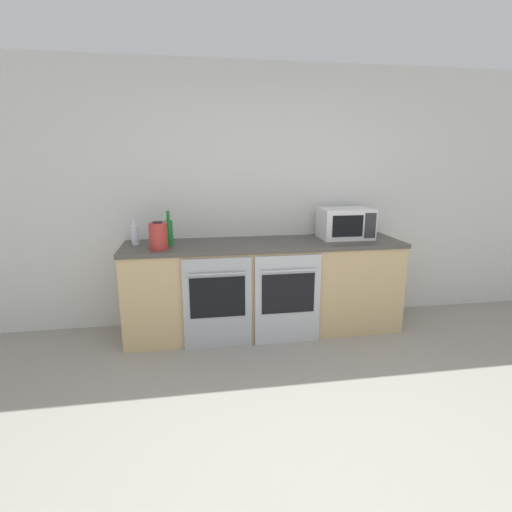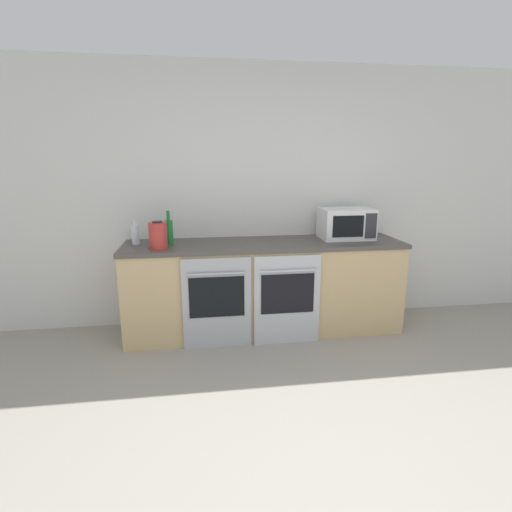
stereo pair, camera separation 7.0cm
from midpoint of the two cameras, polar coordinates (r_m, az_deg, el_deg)
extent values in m
plane|color=gray|center=(2.43, 11.56, -30.15)|extent=(16.00, 16.00, 0.00)
cube|color=silver|center=(4.14, 0.91, 8.39)|extent=(10.00, 0.06, 2.60)
cube|color=tan|center=(3.97, 1.69, -4.66)|extent=(2.66, 0.65, 0.86)
cube|color=#4C4742|center=(3.86, 1.74, 1.70)|extent=(2.68, 0.68, 0.04)
cube|color=#A8AAAF|center=(3.60, -5.04, -6.81)|extent=(0.61, 0.03, 0.84)
cube|color=black|center=(3.56, -5.05, -5.89)|extent=(0.49, 0.01, 0.37)
cylinder|color=#A8AAAF|center=(3.48, -5.10, -2.59)|extent=(0.50, 0.02, 0.02)
cube|color=#B7BABF|center=(3.69, 5.02, -6.30)|extent=(0.61, 0.03, 0.84)
cube|color=black|center=(3.65, 5.10, -5.40)|extent=(0.49, 0.01, 0.37)
cylinder|color=#B7BABF|center=(3.57, 5.26, -2.17)|extent=(0.50, 0.02, 0.02)
cube|color=silver|center=(4.13, 13.23, 4.54)|extent=(0.51, 0.35, 0.30)
cube|color=black|center=(3.94, 13.54, 4.13)|extent=(0.31, 0.01, 0.21)
cube|color=#2D2D33|center=(4.04, 16.60, 4.15)|extent=(0.11, 0.01, 0.24)
cylinder|color=#19722D|center=(3.78, -11.80, 3.27)|extent=(0.07, 0.07, 0.23)
cylinder|color=#19722D|center=(3.76, -11.92, 5.67)|extent=(0.03, 0.03, 0.09)
cylinder|color=silver|center=(3.90, -16.33, 2.90)|extent=(0.07, 0.07, 0.18)
cylinder|color=silver|center=(3.88, -16.45, 4.67)|extent=(0.03, 0.03, 0.07)
cylinder|color=#B2332D|center=(3.62, -13.27, 2.81)|extent=(0.16, 0.16, 0.24)
cylinder|color=#262628|center=(3.60, -13.37, 4.77)|extent=(0.09, 0.09, 0.01)
camera|label=1|loc=(0.04, -89.48, 0.12)|focal=28.00mm
camera|label=2|loc=(0.04, 90.52, -0.12)|focal=28.00mm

